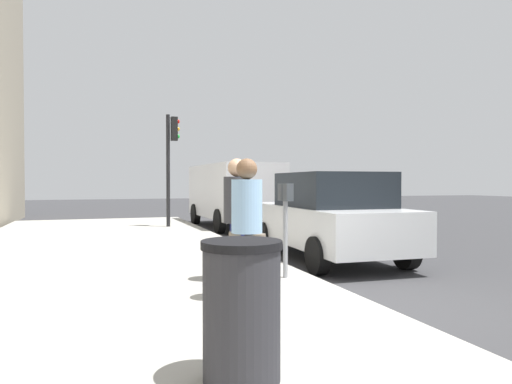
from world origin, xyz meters
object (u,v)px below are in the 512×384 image
traffic_signal (171,151)px  trash_bin (242,310)px  pedestrian_bystander (247,217)px  parked_sedan_near (329,216)px  parking_meter (285,210)px  pedestrian_at_meter (237,209)px  parked_van_far (233,191)px

traffic_signal → trash_bin: bearing=173.8°
pedestrian_bystander → parked_sedan_near: pedestrian_bystander is taller
parking_meter → traffic_signal: 8.77m
parked_sedan_near → trash_bin: bearing=146.5°
parked_sedan_near → trash_bin: 6.32m
parking_meter → parked_sedan_near: bearing=-41.6°
pedestrian_at_meter → parked_van_far: bearing=81.8°
traffic_signal → trash_bin: size_ratio=3.56×
pedestrian_bystander → trash_bin: pedestrian_bystander is taller
pedestrian_bystander → trash_bin: size_ratio=1.70×
pedestrian_at_meter → pedestrian_bystander: (-1.09, 0.20, -0.04)m
trash_bin → pedestrian_bystander: bearing=-18.7°
parking_meter → traffic_signal: size_ratio=0.39×
parked_van_far → traffic_signal: bearing=102.6°
parked_sedan_near → parked_van_far: (7.11, -0.00, 0.36)m
traffic_signal → parked_sedan_near: bearing=-161.6°
pedestrian_at_meter → traffic_signal: (8.63, -0.36, 1.38)m
traffic_signal → pedestrian_at_meter: bearing=177.6°
parked_van_far → trash_bin: 12.87m
trash_bin → parked_sedan_near: bearing=-33.5°
pedestrian_at_meter → trash_bin: size_ratio=1.75×
parked_sedan_near → parked_van_far: 7.11m
pedestrian_bystander → traffic_signal: (9.72, -0.55, 1.42)m
traffic_signal → pedestrian_bystander: bearing=176.7°
pedestrian_bystander → trash_bin: 2.34m
parked_sedan_near → pedestrian_at_meter: bearing=128.3°
pedestrian_at_meter → traffic_signal: 8.75m
parked_sedan_near → trash_bin: size_ratio=4.42×
pedestrian_at_meter → parked_sedan_near: 3.27m
parked_van_far → parked_sedan_near: bearing=180.0°
parked_van_far → trash_bin: (-12.37, 3.49, -0.60)m
parking_meter → parked_sedan_near: size_ratio=0.32×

